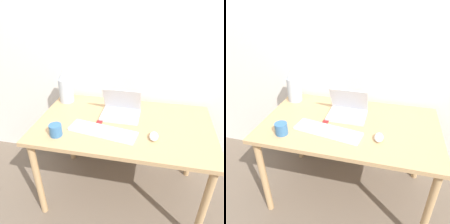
{
  "view_description": "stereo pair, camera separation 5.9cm",
  "coord_description": "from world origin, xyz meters",
  "views": [
    {
      "loc": [
        0.19,
        -0.97,
        1.61
      ],
      "look_at": [
        -0.08,
        0.35,
        0.84
      ],
      "focal_mm": 35.0,
      "sensor_mm": 36.0,
      "label": 1
    },
    {
      "loc": [
        0.25,
        -0.96,
        1.61
      ],
      "look_at": [
        -0.08,
        0.35,
        0.84
      ],
      "focal_mm": 35.0,
      "sensor_mm": 36.0,
      "label": 2
    }
  ],
  "objects": [
    {
      "name": "mouse",
      "position": [
        0.22,
        0.23,
        0.75
      ],
      "size": [
        0.06,
        0.1,
        0.04
      ],
      "color": "white",
      "rests_on": "desk"
    },
    {
      "name": "desk",
      "position": [
        0.0,
        0.38,
        0.65
      ],
      "size": [
        1.29,
        0.77,
        0.74
      ],
      "color": "tan",
      "rests_on": "ground_plane"
    },
    {
      "name": "laptop",
      "position": [
        -0.04,
        0.49,
        0.78
      ],
      "size": [
        0.29,
        0.22,
        0.22
      ],
      "color": "silver",
      "rests_on": "desk"
    },
    {
      "name": "wall_back",
      "position": [
        0.0,
        0.83,
        1.25
      ],
      "size": [
        6.0,
        0.05,
        2.5
      ],
      "color": "white",
      "rests_on": "ground_plane"
    },
    {
      "name": "mp3_player",
      "position": [
        -0.18,
        0.33,
        0.74
      ],
      "size": [
        0.04,
        0.07,
        0.01
      ],
      "color": "red",
      "rests_on": "desk"
    },
    {
      "name": "mug",
      "position": [
        -0.43,
        0.13,
        0.78
      ],
      "size": [
        0.09,
        0.09,
        0.08
      ],
      "color": "teal",
      "rests_on": "desk"
    },
    {
      "name": "keyboard",
      "position": [
        -0.13,
        0.23,
        0.75
      ],
      "size": [
        0.49,
        0.21,
        0.02
      ],
      "color": "white",
      "rests_on": "desk"
    },
    {
      "name": "vase",
      "position": [
        -0.55,
        0.63,
        0.88
      ],
      "size": [
        0.12,
        0.12,
        0.3
      ],
      "color": "silver",
      "rests_on": "desk"
    }
  ]
}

